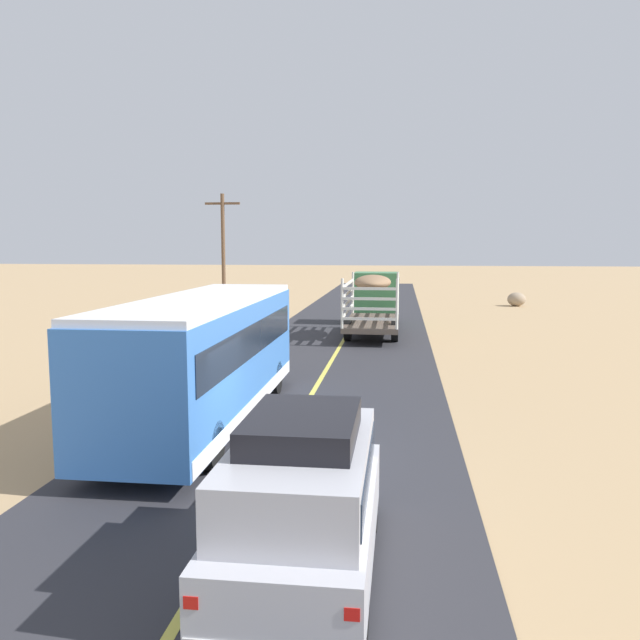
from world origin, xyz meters
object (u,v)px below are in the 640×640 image
object	(u,v)px
livestock_truck	(375,295)
boulder_near_shoulder	(517,299)
bus	(206,356)
suv_near	(303,497)
power_pole_mid	(223,251)

from	to	relation	value
livestock_truck	boulder_near_shoulder	xyz separation A→B (m)	(9.74, 13.64, -1.29)
boulder_near_shoulder	bus	bearing A→B (deg)	-112.31
suv_near	livestock_truck	xyz separation A→B (m)	(-0.05, 25.75, 0.64)
power_pole_mid	boulder_near_shoulder	size ratio (longest dim) A/B	5.85
livestock_truck	bus	bearing A→B (deg)	-100.65
livestock_truck	bus	size ratio (longest dim) A/B	0.97
power_pole_mid	suv_near	bearing A→B (deg)	-72.40
bus	suv_near	bearing A→B (deg)	-63.38
power_pole_mid	boulder_near_shoulder	world-z (taller)	power_pole_mid
boulder_near_shoulder	suv_near	bearing A→B (deg)	-103.83
bus	power_pole_mid	size ratio (longest dim) A/B	1.32
suv_near	livestock_truck	world-z (taller)	livestock_truck
suv_near	bus	xyz separation A→B (m)	(-3.56, 7.10, 0.60)
bus	boulder_near_shoulder	bearing A→B (deg)	67.69
livestock_truck	bus	world-z (taller)	bus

